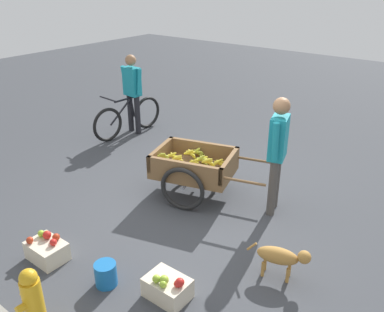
% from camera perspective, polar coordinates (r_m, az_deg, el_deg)
% --- Properties ---
extents(ground_plane, '(24.00, 24.00, 0.00)m').
position_cam_1_polar(ground_plane, '(5.58, -0.21, -7.80)').
color(ground_plane, '#3D3F44').
extents(fruit_cart, '(1.80, 1.19, 0.70)m').
position_cam_1_polar(fruit_cart, '(5.76, 0.35, -1.68)').
color(fruit_cart, brown).
rests_on(fruit_cart, ground).
extents(vendor_person, '(0.29, 0.52, 1.60)m').
position_cam_1_polar(vendor_person, '(5.28, 12.03, 1.37)').
color(vendor_person, '#4C4742').
rests_on(vendor_person, ground).
extents(bicycle, '(0.46, 1.66, 0.85)m').
position_cam_1_polar(bicycle, '(8.12, -9.02, 5.43)').
color(bicycle, black).
rests_on(bicycle, ground).
extents(cyclist_person, '(0.52, 0.23, 1.56)m').
position_cam_1_polar(cyclist_person, '(8.04, -8.44, 9.58)').
color(cyclist_person, black).
rests_on(cyclist_person, ground).
extents(dog, '(0.65, 0.29, 0.40)m').
position_cam_1_polar(dog, '(4.47, 12.52, -13.71)').
color(dog, '#AD7A38').
rests_on(dog, ground).
extents(fire_hydrant, '(0.25, 0.25, 0.67)m').
position_cam_1_polar(fire_hydrant, '(4.07, -21.61, -18.41)').
color(fire_hydrant, gold).
rests_on(fire_hydrant, ground).
extents(plastic_bucket, '(0.23, 0.23, 0.26)m').
position_cam_1_polar(plastic_bucket, '(4.46, -12.10, -16.03)').
color(plastic_bucket, '#1966B2').
rests_on(plastic_bucket, ground).
extents(apple_crate, '(0.44, 0.32, 0.31)m').
position_cam_1_polar(apple_crate, '(4.25, -3.48, -18.05)').
color(apple_crate, beige).
rests_on(apple_crate, ground).
extents(mixed_fruit_crate, '(0.44, 0.32, 0.32)m').
position_cam_1_polar(mixed_fruit_crate, '(4.98, -19.83, -12.32)').
color(mixed_fruit_crate, beige).
rests_on(mixed_fruit_crate, ground).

